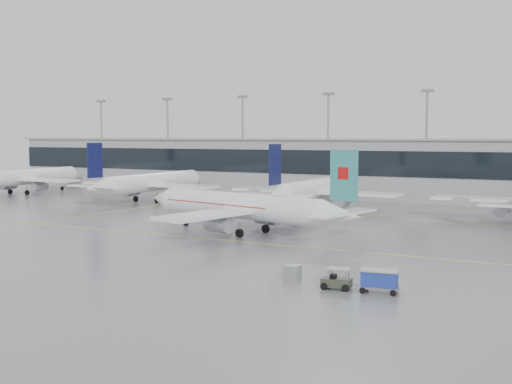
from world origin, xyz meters
The scene contains 15 objects.
ground centered at (0.00, 0.00, 0.00)m, with size 320.00×320.00×0.00m, color gray.
taxi_line_main centered at (0.00, 0.00, 0.01)m, with size 120.00×0.25×0.01m, color yellow.
taxi_line_north centered at (0.00, 30.00, 0.01)m, with size 120.00×0.25×0.01m, color yellow.
taxi_line_cross centered at (-30.00, 15.00, 0.01)m, with size 0.25×60.00×0.01m, color yellow.
terminal centered at (0.00, 62.00, 6.00)m, with size 180.00×15.00×12.00m, color gray.
terminal_glass centered at (0.00, 54.45, 7.50)m, with size 180.00×0.20×5.00m, color black.
terminal_roof centered at (0.00, 62.00, 12.20)m, with size 182.00×16.00×0.40m, color gray.
light_masts centered at (0.00, 68.00, 13.34)m, with size 156.40×1.00×22.60m.
air_canada_jet centered at (1.86, 5.59, 3.59)m, with size 35.92×29.06×11.33m.
parked_jet_a centered at (-70.00, 33.69, 3.71)m, with size 29.64×36.96×11.72m.
parked_jet_b centered at (-35.00, 33.69, 3.71)m, with size 29.64×36.96×11.72m.
parked_jet_c centered at (0.00, 33.69, 3.71)m, with size 29.64×36.96×11.72m.
baggage_tug centered at (23.22, -17.65, 0.64)m, with size 3.78×1.84×1.80m.
baggage_cart centered at (26.79, -17.20, 1.12)m, with size 3.28×2.09×1.91m.
gse_unit centered at (18.51, -16.28, 0.68)m, with size 1.36×1.26×1.36m, color gray.
Camera 1 is at (41.89, -67.92, 12.89)m, focal length 45.00 mm.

